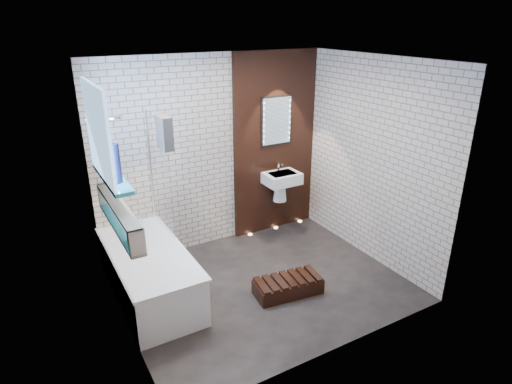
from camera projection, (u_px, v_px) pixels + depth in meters
ground at (262, 284)px, 5.26m from camera, size 3.20×3.20×0.00m
room_shell at (263, 184)px, 4.77m from camera, size 3.24×3.20×2.60m
walnut_panel at (275, 145)px, 6.23m from camera, size 1.30×0.06×2.60m
clerestory_window at (101, 142)px, 4.10m from camera, size 0.18×1.00×0.94m
display_niche at (119, 217)px, 4.22m from camera, size 0.14×1.30×0.26m
bathtub at (149, 273)px, 4.95m from camera, size 0.79×1.74×0.70m
bath_screen at (160, 175)px, 5.09m from camera, size 0.01×0.78×1.40m
towel at (164, 133)px, 4.65m from camera, size 0.11×0.27×0.36m
shower_head at (114, 117)px, 4.67m from camera, size 0.18×0.18×0.02m
washbasin at (281, 182)px, 6.26m from camera, size 0.50×0.36×0.58m
led_mirror at (277, 121)px, 6.07m from camera, size 0.50×0.02×0.70m
walnut_step at (288, 287)px, 5.06m from camera, size 0.81×0.44×0.17m
niche_bottles at (131, 238)px, 3.90m from camera, size 0.06×0.15×0.14m
sill_vases at (111, 163)px, 4.24m from camera, size 0.19×0.46×0.38m
floor_uplights at (276, 228)px, 6.66m from camera, size 0.96×0.06×0.01m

